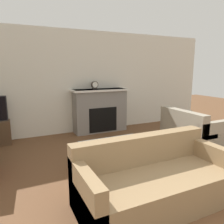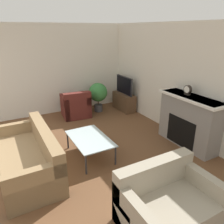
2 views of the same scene
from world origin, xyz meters
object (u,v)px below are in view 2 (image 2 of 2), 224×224
object	(u,v)px
tv	(124,85)
armchair_by_window	(76,107)
couch_loveseat	(167,205)
mantel_clock	(188,90)
couch_sectional	(30,158)
coffee_table	(90,140)
potted_plant	(98,93)

from	to	relation	value
tv	armchair_by_window	size ratio (longest dim) A/B	0.98
couch_loveseat	mantel_clock	size ratio (longest dim) A/B	5.95
couch_loveseat	mantel_clock	distance (m)	2.69
couch_sectional	coffee_table	bearing A→B (deg)	88.58
couch_sectional	armchair_by_window	size ratio (longest dim) A/B	2.29
couch_loveseat	potted_plant	distance (m)	4.57
couch_loveseat	armchair_by_window	bearing A→B (deg)	86.38
potted_plant	mantel_clock	world-z (taller)	mantel_clock
couch_loveseat	coffee_table	xyz separation A→B (m)	(-2.07, -0.25, 0.10)
coffee_table	potted_plant	world-z (taller)	potted_plant
coffee_table	couch_sectional	bearing A→B (deg)	-91.42
coffee_table	potted_plant	bearing A→B (deg)	150.90
potted_plant	couch_sectional	bearing A→B (deg)	-47.04
coffee_table	armchair_by_window	bearing A→B (deg)	167.09
potted_plant	coffee_table	bearing A→B (deg)	-29.10
couch_sectional	potted_plant	distance (m)	3.43
couch_sectional	coffee_table	distance (m)	1.19
tv	coffee_table	size ratio (longest dim) A/B	0.75
tv	couch_loveseat	size ratio (longest dim) A/B	0.67
mantel_clock	couch_sectional	bearing A→B (deg)	-98.43
tv	couch_loveseat	xyz separation A→B (m)	(4.17, -1.88, -0.54)
couch_sectional	coffee_table	size ratio (longest dim) A/B	1.76
tv	coffee_table	distance (m)	3.02
tv	mantel_clock	world-z (taller)	mantel_clock
tv	mantel_clock	bearing A→B (deg)	0.98
armchair_by_window	couch_sectional	bearing A→B (deg)	58.97
armchair_by_window	coffee_table	size ratio (longest dim) A/B	0.77
potted_plant	mantel_clock	distance (m)	3.03
couch_sectional	armchair_by_window	bearing A→B (deg)	142.79
couch_loveseat	potted_plant	bearing A→B (deg)	76.48
armchair_by_window	potted_plant	size ratio (longest dim) A/B	0.94
coffee_table	potted_plant	xyz separation A→B (m)	(-2.36, 1.31, 0.21)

